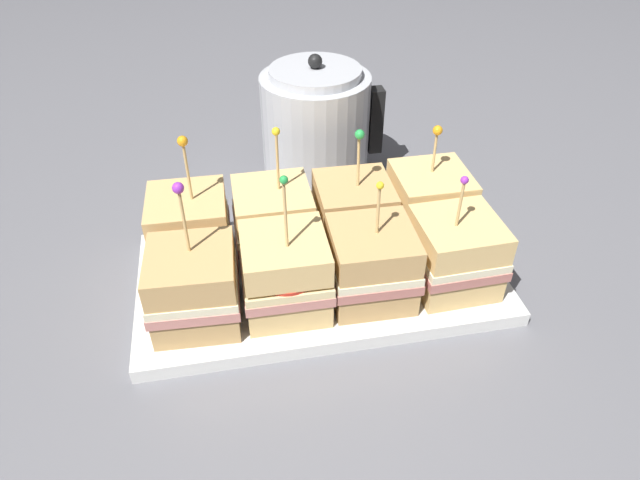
# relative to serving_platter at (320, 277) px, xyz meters

# --- Properties ---
(ground_plane) EXTENTS (6.00, 6.00, 0.00)m
(ground_plane) POSITION_rel_serving_platter_xyz_m (0.00, 0.00, -0.01)
(ground_plane) COLOR slate
(serving_platter) EXTENTS (0.44, 0.23, 0.02)m
(serving_platter) POSITION_rel_serving_platter_xyz_m (0.00, 0.00, 0.00)
(serving_platter) COLOR silver
(serving_platter) RESTS_ON ground_plane
(sandwich_front_far_left) EXTENTS (0.10, 0.10, 0.17)m
(sandwich_front_far_left) POSITION_rel_serving_platter_xyz_m (-0.15, -0.05, 0.05)
(sandwich_front_far_left) COLOR tan
(sandwich_front_far_left) RESTS_ON serving_platter
(sandwich_front_center_left) EXTENTS (0.10, 0.10, 0.18)m
(sandwich_front_center_left) POSITION_rel_serving_platter_xyz_m (-0.05, -0.05, 0.06)
(sandwich_front_center_left) COLOR tan
(sandwich_front_center_left) RESTS_ON serving_platter
(sandwich_front_center_right) EXTENTS (0.10, 0.10, 0.15)m
(sandwich_front_center_right) POSITION_rel_serving_platter_xyz_m (0.05, -0.05, 0.05)
(sandwich_front_center_right) COLOR tan
(sandwich_front_center_right) RESTS_ON serving_platter
(sandwich_front_far_right) EXTENTS (0.10, 0.10, 0.15)m
(sandwich_front_far_right) POSITION_rel_serving_platter_xyz_m (0.15, -0.05, 0.05)
(sandwich_front_far_right) COLOR tan
(sandwich_front_far_right) RESTS_ON serving_platter
(sandwich_back_far_left) EXTENTS (0.10, 0.10, 0.17)m
(sandwich_back_far_left) POSITION_rel_serving_platter_xyz_m (-0.15, 0.05, 0.06)
(sandwich_back_far_left) COLOR tan
(sandwich_back_far_left) RESTS_ON serving_platter
(sandwich_back_center_left) EXTENTS (0.10, 0.10, 0.17)m
(sandwich_back_center_left) POSITION_rel_serving_platter_xyz_m (-0.05, 0.05, 0.06)
(sandwich_back_center_left) COLOR tan
(sandwich_back_center_left) RESTS_ON serving_platter
(sandwich_back_center_right) EXTENTS (0.10, 0.10, 0.16)m
(sandwich_back_center_right) POSITION_rel_serving_platter_xyz_m (0.05, 0.05, 0.05)
(sandwich_back_center_right) COLOR tan
(sandwich_back_center_right) RESTS_ON serving_platter
(sandwich_back_far_right) EXTENTS (0.10, 0.10, 0.15)m
(sandwich_back_far_right) POSITION_rel_serving_platter_xyz_m (0.15, 0.05, 0.06)
(sandwich_back_far_right) COLOR tan
(sandwich_back_far_right) RESTS_ON serving_platter
(kettle_steel) EXTENTS (0.18, 0.16, 0.20)m
(kettle_steel) POSITION_rel_serving_platter_xyz_m (0.04, 0.24, 0.08)
(kettle_steel) COLOR #B7BABF
(kettle_steel) RESTS_ON ground_plane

